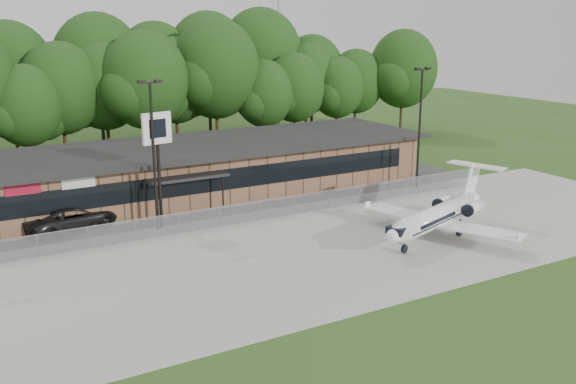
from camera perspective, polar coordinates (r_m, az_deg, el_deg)
ground at (r=33.19m, az=6.37°, el=-9.88°), size 160.00×160.00×0.00m
apron at (r=39.38m, az=-0.52°, el=-5.64°), size 64.00×18.00×0.08m
parking_lot at (r=49.22m, az=-7.10°, el=-1.52°), size 50.00×9.00×0.06m
terminal at (r=52.67m, az=-9.07°, el=1.92°), size 41.00×11.65×4.30m
fence at (r=45.05m, az=-4.90°, el=-2.02°), size 46.00×0.04×1.52m
treeline at (r=68.86m, az=-14.73°, el=9.15°), size 72.00×12.00×15.00m
radio_mast at (r=82.52m, az=-0.86°, el=13.99°), size 0.20×0.20×25.00m
light_pole_mid at (r=43.41m, az=-11.90°, el=4.13°), size 1.55×0.30×10.23m
light_pole_right at (r=54.90m, az=11.65°, el=6.37°), size 1.55×0.30×10.23m
business_jet at (r=43.16m, az=13.27°, el=-2.12°), size 12.46×11.16×4.24m
suv at (r=46.21m, az=-18.70°, el=-2.19°), size 7.05×4.75×1.80m
pole_sign at (r=43.78m, az=-11.53°, el=4.49°), size 2.12×0.65×8.05m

